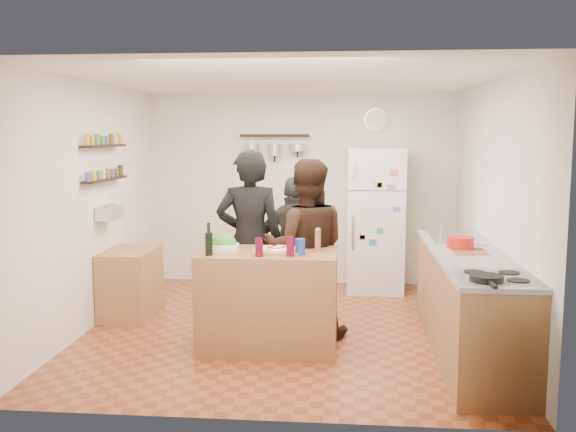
# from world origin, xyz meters

# --- Properties ---
(room_shell) EXTENTS (4.20, 4.20, 4.20)m
(room_shell) POSITION_xyz_m (0.00, 0.39, 1.25)
(room_shell) COLOR brown
(room_shell) RESTS_ON ground
(prep_island) EXTENTS (1.25, 0.72, 0.91)m
(prep_island) POSITION_xyz_m (-0.12, -0.59, 0.46)
(prep_island) COLOR brown
(prep_island) RESTS_ON floor
(pizza_board) EXTENTS (0.42, 0.34, 0.02)m
(pizza_board) POSITION_xyz_m (-0.04, -0.61, 0.92)
(pizza_board) COLOR olive
(pizza_board) RESTS_ON prep_island
(pizza) EXTENTS (0.34, 0.34, 0.02)m
(pizza) POSITION_xyz_m (-0.04, -0.61, 0.94)
(pizza) COLOR #CFBA88
(pizza) RESTS_ON pizza_board
(salad_bowl) EXTENTS (0.29, 0.29, 0.06)m
(salad_bowl) POSITION_xyz_m (-0.54, -0.54, 0.94)
(salad_bowl) COLOR white
(salad_bowl) RESTS_ON prep_island
(wine_bottle) EXTENTS (0.07, 0.07, 0.20)m
(wine_bottle) POSITION_xyz_m (-0.62, -0.81, 1.01)
(wine_bottle) COLOR black
(wine_bottle) RESTS_ON prep_island
(wine_glass_near) EXTENTS (0.07, 0.07, 0.17)m
(wine_glass_near) POSITION_xyz_m (-0.17, -0.83, 0.99)
(wine_glass_near) COLOR #580719
(wine_glass_near) RESTS_ON prep_island
(wine_glass_far) EXTENTS (0.07, 0.07, 0.17)m
(wine_glass_far) POSITION_xyz_m (0.10, -0.79, 1.00)
(wine_glass_far) COLOR #5B071E
(wine_glass_far) RESTS_ON prep_island
(pepper_mill) EXTENTS (0.05, 0.05, 0.17)m
(pepper_mill) POSITION_xyz_m (0.33, -0.54, 1.00)
(pepper_mill) COLOR brown
(pepper_mill) RESTS_ON prep_island
(salt_canister) EXTENTS (0.09, 0.09, 0.14)m
(salt_canister) POSITION_xyz_m (0.18, -0.71, 0.98)
(salt_canister) COLOR navy
(salt_canister) RESTS_ON prep_island
(person_left) EXTENTS (0.70, 0.50, 1.83)m
(person_left) POSITION_xyz_m (-0.37, -0.08, 0.91)
(person_left) COLOR black
(person_left) RESTS_ON floor
(person_center) EXTENTS (0.89, 0.72, 1.74)m
(person_center) POSITION_xyz_m (0.20, -0.16, 0.87)
(person_center) COLOR black
(person_center) RESTS_ON floor
(person_back) EXTENTS (0.95, 0.54, 1.53)m
(person_back) POSITION_xyz_m (0.05, 0.44, 0.76)
(person_back) COLOR #292725
(person_back) RESTS_ON floor
(counter_run) EXTENTS (0.63, 2.63, 0.90)m
(counter_run) POSITION_xyz_m (1.70, -0.55, 0.45)
(counter_run) COLOR #9E7042
(counter_run) RESTS_ON floor
(stove_top) EXTENTS (0.60, 0.62, 0.02)m
(stove_top) POSITION_xyz_m (1.70, -1.50, 0.91)
(stove_top) COLOR white
(stove_top) RESTS_ON counter_run
(skillet) EXTENTS (0.24, 0.24, 0.05)m
(skillet) POSITION_xyz_m (1.60, -1.66, 0.94)
(skillet) COLOR black
(skillet) RESTS_ON stove_top
(sink) EXTENTS (0.50, 0.80, 0.03)m
(sink) POSITION_xyz_m (1.70, 0.30, 0.92)
(sink) COLOR silver
(sink) RESTS_ON counter_run
(cutting_board) EXTENTS (0.30, 0.40, 0.02)m
(cutting_board) POSITION_xyz_m (1.70, -0.48, 0.91)
(cutting_board) COLOR brown
(cutting_board) RESTS_ON counter_run
(red_bowl) EXTENTS (0.25, 0.25, 0.10)m
(red_bowl) POSITION_xyz_m (1.65, -0.28, 0.97)
(red_bowl) COLOR red
(red_bowl) RESTS_ON counter_run
(fridge) EXTENTS (0.70, 0.68, 1.80)m
(fridge) POSITION_xyz_m (0.95, 1.75, 0.90)
(fridge) COLOR white
(fridge) RESTS_ON floor
(wall_clock) EXTENTS (0.30, 0.03, 0.30)m
(wall_clock) POSITION_xyz_m (0.95, 2.08, 2.15)
(wall_clock) COLOR silver
(wall_clock) RESTS_ON back_wall
(spice_shelf_lower) EXTENTS (0.12, 1.00, 0.02)m
(spice_shelf_lower) POSITION_xyz_m (-1.93, 0.20, 1.50)
(spice_shelf_lower) COLOR black
(spice_shelf_lower) RESTS_ON left_wall
(spice_shelf_upper) EXTENTS (0.12, 1.00, 0.02)m
(spice_shelf_upper) POSITION_xyz_m (-1.93, 0.20, 1.85)
(spice_shelf_upper) COLOR black
(spice_shelf_upper) RESTS_ON left_wall
(produce_basket) EXTENTS (0.18, 0.35, 0.14)m
(produce_basket) POSITION_xyz_m (-1.90, 0.20, 1.15)
(produce_basket) COLOR silver
(produce_basket) RESTS_ON left_wall
(side_table) EXTENTS (0.50, 0.80, 0.73)m
(side_table) POSITION_xyz_m (-1.74, 0.33, 0.36)
(side_table) COLOR #AC7048
(side_table) RESTS_ON floor
(pot_rack) EXTENTS (0.90, 0.04, 0.04)m
(pot_rack) POSITION_xyz_m (-0.35, 2.00, 1.95)
(pot_rack) COLOR black
(pot_rack) RESTS_ON back_wall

